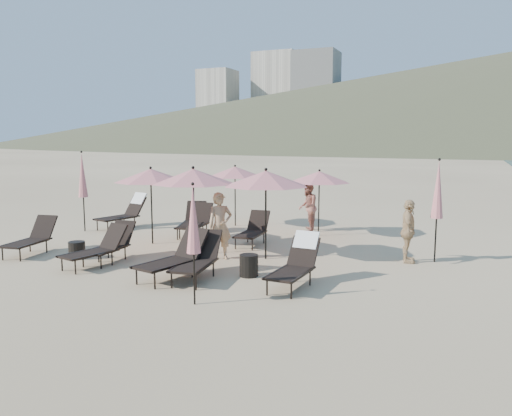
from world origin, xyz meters
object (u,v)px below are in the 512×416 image
at_px(lounger_2, 96,248).
at_px(lounger_6, 125,212).
at_px(lounger_0, 31,238).
at_px(umbrella_open_1, 193,176).
at_px(umbrella_open_0, 151,175).
at_px(side_table_0, 77,250).
at_px(lounger_9, 253,230).
at_px(beachgoer_a, 220,226).
at_px(lounger_7, 193,220).
at_px(umbrella_open_2, 266,179).
at_px(umbrella_open_3, 235,172).
at_px(lounger_5, 296,262).
at_px(lounger_1, 111,244).
at_px(umbrella_closed_0, 193,220).
at_px(lounger_3, 174,257).
at_px(lounger_4, 198,258).
at_px(umbrella_closed_1, 438,190).
at_px(beachgoer_c, 408,231).
at_px(lounger_8, 196,221).
at_px(side_table_1, 249,265).
at_px(beachgoer_b, 308,207).
at_px(umbrella_closed_2, 82,176).

relative_size(lounger_2, lounger_6, 0.89).
bearing_deg(lounger_0, umbrella_open_1, 13.89).
relative_size(lounger_2, umbrella_open_0, 0.77).
bearing_deg(side_table_0, lounger_9, 44.37).
distance_m(lounger_2, side_table_0, 1.08).
xyz_separation_m(lounger_2, umbrella_open_1, (1.53, 2.01, 1.63)).
bearing_deg(umbrella_open_1, beachgoer_a, -13.87).
bearing_deg(side_table_0, beachgoer_a, 22.38).
bearing_deg(lounger_7, umbrella_open_2, -52.78).
distance_m(lounger_6, umbrella_open_3, 4.04).
bearing_deg(lounger_6, lounger_5, -15.88).
bearing_deg(side_table_0, lounger_1, 8.75).
relative_size(lounger_0, umbrella_closed_0, 0.77).
bearing_deg(lounger_2, umbrella_open_3, 96.95).
height_order(lounger_0, umbrella_open_2, umbrella_open_2).
height_order(lounger_9, umbrella_open_2, umbrella_open_2).
distance_m(lounger_3, lounger_9, 3.93).
bearing_deg(lounger_4, lounger_5, 0.67).
height_order(lounger_9, beachgoer_a, beachgoer_a).
height_order(umbrella_closed_0, umbrella_closed_1, umbrella_closed_1).
xyz_separation_m(lounger_9, umbrella_closed_0, (1.14, -5.29, 1.14)).
bearing_deg(lounger_6, umbrella_open_1, -18.08).
distance_m(umbrella_open_2, beachgoer_c, 3.73).
height_order(lounger_3, umbrella_open_0, umbrella_open_0).
bearing_deg(umbrella_open_2, lounger_2, -146.82).
relative_size(lounger_2, lounger_8, 0.98).
xyz_separation_m(umbrella_open_3, side_table_1, (3.14, -5.85, -1.66)).
distance_m(lounger_4, lounger_7, 5.29).
bearing_deg(lounger_2, lounger_0, -174.98).
xyz_separation_m(lounger_0, umbrella_closed_1, (9.87, 3.31, 1.35)).
height_order(lounger_4, beachgoer_b, beachgoer_b).
bearing_deg(lounger_9, umbrella_open_2, -59.89).
relative_size(lounger_2, umbrella_closed_2, 0.65).
xyz_separation_m(lounger_9, side_table_0, (-3.44, -3.36, -0.21)).
bearing_deg(side_table_1, lounger_9, 112.10).
bearing_deg(beachgoer_b, umbrella_closed_2, -79.47).
relative_size(umbrella_closed_1, beachgoer_b, 1.58).
distance_m(umbrella_open_0, umbrella_closed_1, 7.78).
distance_m(lounger_2, umbrella_open_3, 6.64).
bearing_deg(lounger_5, beachgoer_b, 108.70).
distance_m(umbrella_open_3, beachgoer_b, 2.87).
bearing_deg(lounger_5, beachgoer_c, 61.01).
height_order(lounger_5, side_table_1, lounger_5).
xyz_separation_m(umbrella_closed_2, side_table_1, (7.28, -2.91, -1.60)).
bearing_deg(lounger_8, beachgoer_c, -15.89).
bearing_deg(umbrella_closed_2, umbrella_open_3, 35.39).
relative_size(lounger_7, umbrella_open_0, 0.82).
xyz_separation_m(lounger_3, umbrella_open_2, (1.17, 2.43, 1.57)).
relative_size(lounger_6, umbrella_open_2, 0.84).
height_order(lounger_6, umbrella_open_0, umbrella_open_0).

